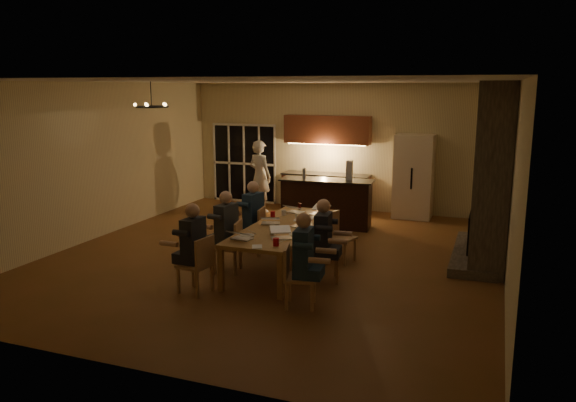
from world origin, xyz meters
The scene contains 43 objects.
floor centered at (0.00, 0.00, 0.00)m, with size 9.00×9.00×0.00m, color brown.
back_wall centered at (0.00, 4.52, 1.60)m, with size 8.00×0.04×3.20m, color beige.
left_wall centered at (-4.02, 0.00, 1.60)m, with size 0.04×9.00×3.20m, color beige.
right_wall centered at (4.02, 0.00, 1.60)m, with size 0.04×9.00×3.20m, color beige.
ceiling centered at (0.00, 0.00, 3.22)m, with size 8.00×9.00×0.04m, color white.
french_doors centered at (-2.70, 4.47, 1.05)m, with size 1.86×0.08×2.10m, color black.
fireplace centered at (3.70, 1.20, 1.60)m, with size 0.58×2.50×3.20m, color #63594E.
kitchenette centered at (-0.30, 4.20, 1.20)m, with size 2.24×0.68×2.40m, color maroon, non-canonical shape.
refrigerator centered at (1.90, 4.15, 1.00)m, with size 0.90×0.68×2.00m, color #EDDFC6.
dining_table centered at (0.38, -0.51, 0.38)m, with size 1.10×3.02×0.75m, color #B48B48.
bar_island centered at (0.22, 2.54, 0.54)m, with size 2.06×0.68×1.08m, color black.
chair_left_near centered at (-0.46, -2.14, 0.45)m, with size 0.44×0.44×0.89m, color tan, non-canonical shape.
chair_left_mid centered at (-0.44, -1.09, 0.45)m, with size 0.44×0.44×0.89m, color tan, non-canonical shape.
chair_left_far centered at (-0.49, 0.02, 0.45)m, with size 0.44×0.44×0.89m, color tan, non-canonical shape.
chair_right_near centered at (1.24, -2.11, 0.45)m, with size 0.44×0.44×0.89m, color tan, non-canonical shape.
chair_right_mid centered at (1.26, -0.94, 0.45)m, with size 0.44×0.44×0.89m, color tan, non-canonical shape.
chair_right_far centered at (1.22, 0.16, 0.45)m, with size 0.44×0.44×0.89m, color tan, non-canonical shape.
person_left_near centered at (-0.52, -2.07, 0.69)m, with size 0.60×0.60×1.38m, color #21232B, non-canonical shape.
person_right_near centered at (1.27, -2.09, 0.69)m, with size 0.60×0.60×1.38m, color navy, non-canonical shape.
person_left_mid centered at (-0.51, -0.97, 0.69)m, with size 0.60×0.60×1.38m, color #34393D, non-canonical shape.
person_right_mid centered at (1.25, -1.05, 0.69)m, with size 0.60×0.60×1.38m, color #21232B, non-canonical shape.
person_left_far centered at (-0.49, 0.11, 0.69)m, with size 0.60×0.60×1.38m, color navy, non-canonical shape.
standing_person centered at (-1.80, 3.45, 0.90)m, with size 0.66×0.43×1.80m, color silver.
chandelier centered at (-2.17, -0.56, 2.75)m, with size 0.61×0.61×0.03m, color black.
laptop_a centered at (0.07, -1.57, 0.86)m, with size 0.32×0.28×0.23m, color silver, non-canonical shape.
laptop_b centered at (0.63, -1.31, 0.86)m, with size 0.32×0.28×0.23m, color silver, non-canonical shape.
laptop_c centered at (0.11, -0.47, 0.86)m, with size 0.32×0.28×0.23m, color silver, non-canonical shape.
laptop_d centered at (0.68, -0.51, 0.86)m, with size 0.32×0.28×0.23m, color silver, non-canonical shape.
laptop_e centered at (0.21, 0.53, 0.86)m, with size 0.32×0.28×0.23m, color silver, non-canonical shape.
laptop_f centered at (0.68, 0.49, 0.86)m, with size 0.32×0.28×0.23m, color silver, non-canonical shape.
mug_front centered at (0.33, -0.93, 0.80)m, with size 0.09×0.09×0.10m, color silver.
mug_mid centered at (0.42, 0.03, 0.80)m, with size 0.08×0.08×0.10m, color silver.
mug_back centered at (0.08, 0.23, 0.80)m, with size 0.09×0.09×0.10m, color silver.
redcup_near centered at (0.71, -1.74, 0.81)m, with size 0.09×0.09×0.12m, color #B20B17.
redcup_mid centered at (-0.03, -0.04, 0.81)m, with size 0.08×0.08×0.12m, color #B20B17.
can_silver centered at (0.41, -1.16, 0.81)m, with size 0.07×0.07×0.12m, color #B2B2B7.
can_cola centered at (0.19, 0.82, 0.81)m, with size 0.06×0.06×0.12m, color #3F0F0C.
plate_near centered at (0.78, -1.04, 0.76)m, with size 0.23×0.23×0.02m, color silver.
plate_left centered at (0.07, -1.37, 0.76)m, with size 0.23×0.23×0.02m, color silver.
plate_far centered at (0.75, 0.27, 0.76)m, with size 0.26×0.26×0.02m, color silver.
notepad centered at (0.47, -1.90, 0.76)m, with size 0.15×0.21×0.01m, color white.
bar_bottle centered at (-0.30, 2.49, 1.20)m, with size 0.07×0.07×0.24m, color #99999E.
bar_blender centered at (0.71, 2.64, 1.29)m, with size 0.14×0.14×0.43m, color silver.
Camera 1 is at (3.76, -9.30, 3.11)m, focal length 35.00 mm.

